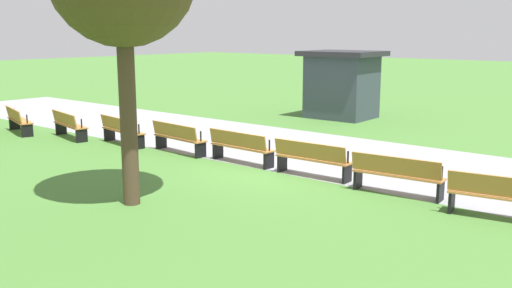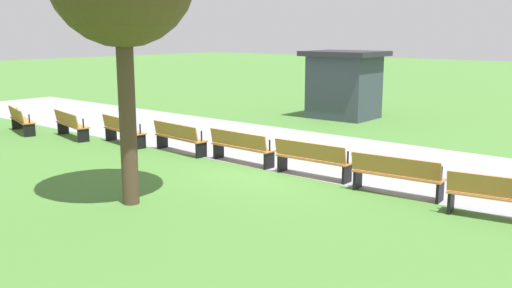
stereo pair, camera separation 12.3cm
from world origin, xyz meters
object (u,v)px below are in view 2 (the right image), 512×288
object	(u,v)px
bench_4	(179,137)
bench_8	(502,197)
kiosk	(344,84)
bench_2	(70,124)
bench_5	(241,146)
bench_6	(312,158)
bench_3	(123,130)
bench_7	(396,174)
bench_1	(20,119)

from	to	relation	value
bench_4	bench_8	xyz separation A→B (m)	(9.14, -0.28, 0.00)
bench_4	kiosk	bearing A→B (deg)	95.16
bench_2	bench_4	distance (m)	4.58
bench_2	kiosk	xyz separation A→B (m)	(4.55, 9.76, 0.92)
bench_5	bench_6	xyz separation A→B (m)	(2.29, 0.00, 0.00)
bench_5	bench_8	world-z (taller)	same
bench_3	bench_7	bearing A→B (deg)	10.55
bench_8	bench_1	bearing A→B (deg)	174.71
bench_4	kiosk	xyz separation A→B (m)	(0.02, 9.06, 0.92)
bench_4	bench_6	distance (m)	4.58
bench_1	bench_6	size ratio (longest dim) A/B	1.02
bench_4	bench_2	bearing A→B (deg)	-165.96
bench_5	kiosk	xyz separation A→B (m)	(-2.27, 8.92, 0.92)
bench_1	bench_2	size ratio (longest dim) A/B	1.00
bench_6	bench_7	xyz separation A→B (m)	(2.29, -0.14, 0.00)
bench_4	bench_3	bearing A→B (deg)	-167.71
bench_1	bench_3	xyz separation A→B (m)	(4.48, 0.97, 0.00)
bench_4	bench_8	size ratio (longest dim) A/B	0.99
bench_3	bench_4	world-z (taller)	same
bench_7	kiosk	size ratio (longest dim) A/B	0.67
bench_5	bench_8	xyz separation A→B (m)	(6.85, -0.42, 0.00)
kiosk	bench_4	bearing A→B (deg)	-91.49
bench_2	bench_4	size ratio (longest dim) A/B	1.01
bench_1	kiosk	world-z (taller)	kiosk
bench_2	bench_7	size ratio (longest dim) A/B	1.01
bench_4	bench_8	bearing A→B (deg)	3.53
bench_2	bench_5	size ratio (longest dim) A/B	1.02
bench_4	bench_6	bearing A→B (deg)	7.03
bench_6	bench_7	bearing A→B (deg)	-5.27
bench_6	kiosk	xyz separation A→B (m)	(-4.56, 8.92, 0.92)
bench_1	bench_8	distance (m)	15.92
bench_4	bench_7	size ratio (longest dim) A/B	1.00
kiosk	bench_1	bearing A→B (deg)	-124.65
bench_3	bench_5	size ratio (longest dim) A/B	1.02
bench_6	kiosk	distance (m)	10.06
bench_4	bench_6	xyz separation A→B (m)	(4.58, 0.14, 0.00)
bench_3	bench_6	distance (m)	6.87
bench_4	kiosk	distance (m)	9.11
bench_2	bench_7	world-z (taller)	same
bench_1	kiosk	bearing A→B (deg)	72.56
bench_5	bench_6	bearing A→B (deg)	1.76
bench_6	kiosk	world-z (taller)	kiosk
kiosk	bench_2	bearing A→B (deg)	-116.35
bench_2	kiosk	size ratio (longest dim) A/B	0.67
bench_3	kiosk	size ratio (longest dim) A/B	0.67
bench_3	bench_1	bearing A→B (deg)	-158.93
bench_1	bench_3	bearing A→B (deg)	28.11
bench_4	bench_6	world-z (taller)	same
bench_3	bench_5	xyz separation A→B (m)	(4.56, 0.42, 0.00)
bench_5	bench_8	size ratio (longest dim) A/B	0.98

